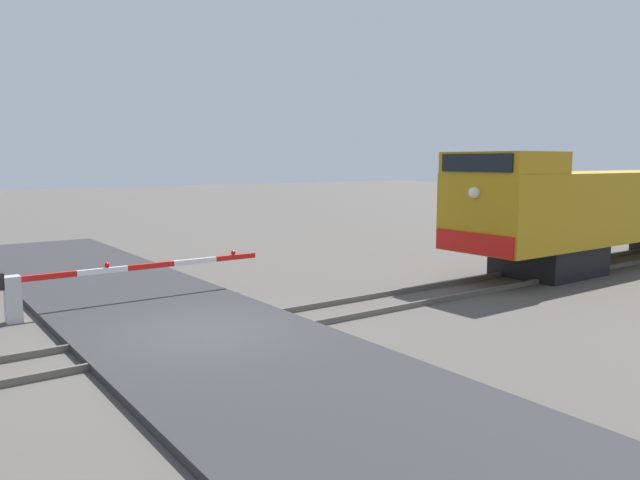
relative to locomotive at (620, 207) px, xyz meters
name	(u,v)px	position (x,y,z in m)	size (l,w,h in m)	color
ground_plane	(199,339)	(0.00, -17.44, -2.12)	(160.00, 160.00, 0.00)	#514C47
rail_track_left	(186,328)	(-0.72, -17.44, -2.04)	(0.08, 80.00, 0.15)	#59544C
rail_track_right	(214,343)	(0.72, -17.44, -2.04)	(0.08, 80.00, 0.15)	#59544C
road_surface	(199,335)	(0.00, -17.44, -2.04)	(36.00, 5.09, 0.17)	#2D2D30
locomotive	(620,207)	(0.00, 0.00, 0.00)	(3.09, 17.60, 4.15)	black
crossing_gate	(62,285)	(-3.86, -19.37, -1.32)	(0.36, 7.19, 1.25)	silver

